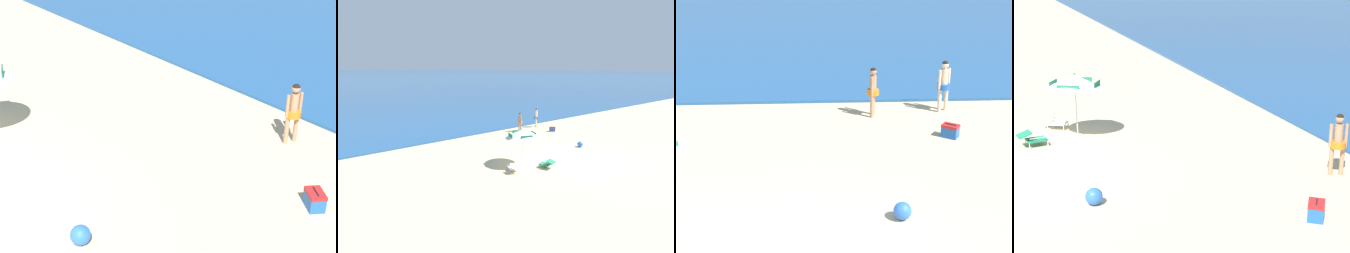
% 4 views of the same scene
% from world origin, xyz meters
% --- Properties ---
extents(person_standing_beside, '(0.41, 0.48, 1.67)m').
position_xyz_m(person_standing_beside, '(2.14, 8.03, 0.96)').
color(person_standing_beside, tan).
rests_on(person_standing_beside, ground).
extents(cooler_box, '(0.61, 0.57, 0.43)m').
position_xyz_m(cooler_box, '(4.31, 6.13, 0.20)').
color(cooler_box, '#1E56A8').
rests_on(cooler_box, ground).
extents(beach_ball, '(0.41, 0.41, 0.41)m').
position_xyz_m(beach_ball, '(2.17, 1.66, 0.20)').
color(beach_ball, blue).
rests_on(beach_ball, ground).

